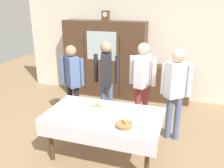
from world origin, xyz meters
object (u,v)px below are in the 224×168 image
at_px(spoon_near_right, 77,105).
at_px(person_near_right_end, 106,75).
at_px(wall_cabinet, 105,59).
at_px(tea_cup_center, 96,114).
at_px(book_stack, 172,65).
at_px(person_by_cabinet, 176,86).
at_px(tea_cup_near_right, 143,128).
at_px(bread_basket, 124,125).
at_px(pastry_plate, 97,107).
at_px(bookshelf_low, 170,84).
at_px(tea_cup_near_left, 68,118).
at_px(dining_table, 103,120).
at_px(spoon_front_edge, 65,114).
at_px(tea_cup_mid_left, 125,111).
at_px(mantel_clock, 106,16).
at_px(person_behind_table_left, 142,77).
at_px(person_beside_shelf, 72,77).

distance_m(spoon_near_right, person_near_right_end, 1.01).
xyz_separation_m(wall_cabinet, tea_cup_center, (0.82, -2.67, -0.18)).
relative_size(book_stack, person_by_cabinet, 0.12).
height_order(tea_cup_near_right, bread_basket, bread_basket).
relative_size(pastry_plate, spoon_near_right, 2.35).
bearing_deg(bookshelf_low, tea_cup_center, -107.92).
height_order(tea_cup_near_right, tea_cup_near_left, same).
distance_m(dining_table, spoon_near_right, 0.59).
relative_size(tea_cup_center, person_by_cabinet, 0.08).
relative_size(spoon_front_edge, person_by_cabinet, 0.07).
bearing_deg(tea_cup_near_left, person_by_cabinet, 40.78).
bearing_deg(tea_cup_mid_left, tea_cup_near_right, -49.54).
bearing_deg(spoon_near_right, tea_cup_mid_left, -2.10).
height_order(dining_table, mantel_clock, mantel_clock).
bearing_deg(person_behind_table_left, bread_basket, -88.02).
bearing_deg(tea_cup_center, person_beside_shelf, 131.77).
xyz_separation_m(bookshelf_low, person_near_right_end, (-1.14, -1.49, 0.58)).
bearing_deg(tea_cup_near_right, spoon_front_edge, 176.49).
distance_m(wall_cabinet, tea_cup_near_right, 3.27).
height_order(book_stack, person_near_right_end, person_near_right_end).
bearing_deg(mantel_clock, spoon_near_right, -82.53).
bearing_deg(tea_cup_near_left, book_stack, 67.54).
distance_m(bread_basket, person_beside_shelf, 1.88).
height_order(tea_cup_mid_left, person_near_right_end, person_near_right_end).
height_order(tea_cup_center, tea_cup_near_left, same).
relative_size(book_stack, spoon_front_edge, 1.70).
distance_m(tea_cup_near_left, bread_basket, 0.84).
relative_size(bookshelf_low, spoon_front_edge, 8.17).
xyz_separation_m(dining_table, person_by_cabinet, (1.01, 0.91, 0.36)).
height_order(bookshelf_low, pastry_plate, bookshelf_low).
bearing_deg(tea_cup_near_right, book_stack, 87.62).
distance_m(bookshelf_low, person_behind_table_left, 1.57).
distance_m(wall_cabinet, person_beside_shelf, 1.64).
bearing_deg(person_behind_table_left, tea_cup_near_left, -116.47).
bearing_deg(mantel_clock, person_beside_shelf, -94.81).
bearing_deg(person_near_right_end, person_behind_table_left, 7.99).
xyz_separation_m(bread_basket, pastry_plate, (-0.58, 0.48, -0.02)).
relative_size(bread_basket, pastry_plate, 0.86).
distance_m(tea_cup_near_left, person_near_right_end, 1.49).
bearing_deg(pastry_plate, mantel_clock, 105.93).
bearing_deg(tea_cup_near_left, person_beside_shelf, 114.18).
bearing_deg(pastry_plate, tea_cup_near_left, -116.10).
bearing_deg(book_stack, wall_cabinet, -178.29).
bearing_deg(spoon_front_edge, person_beside_shelf, 111.38).
bearing_deg(mantel_clock, wall_cabinet, 179.04).
height_order(wall_cabinet, tea_cup_near_right, wall_cabinet).
bearing_deg(bookshelf_low, person_near_right_end, -127.50).
bearing_deg(bookshelf_low, dining_table, -106.77).
xyz_separation_m(pastry_plate, person_beside_shelf, (-0.82, 0.76, 0.20)).
height_order(tea_cup_near_right, spoon_near_right, tea_cup_near_right).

